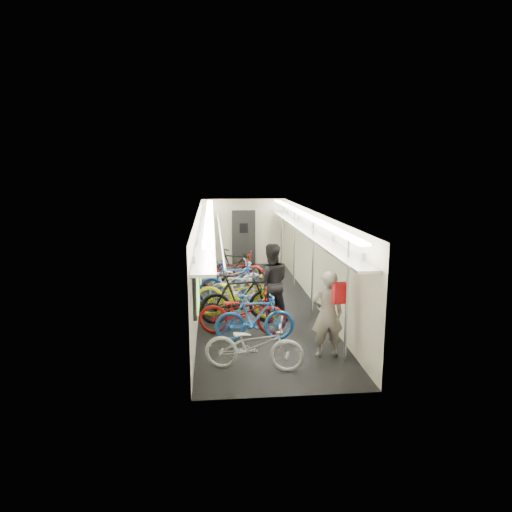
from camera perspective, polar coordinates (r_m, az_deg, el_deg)
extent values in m
plane|color=black|center=(12.06, 0.11, -5.92)|extent=(10.00, 10.00, 0.00)
plane|color=white|center=(11.59, 0.11, 5.51)|extent=(10.00, 10.00, 0.00)
plane|color=beige|center=(11.72, -7.21, -0.46)|extent=(0.00, 10.00, 10.00)
plane|color=beige|center=(12.00, 7.25, -0.18)|extent=(0.00, 10.00, 10.00)
plane|color=beige|center=(16.68, -1.57, 3.03)|extent=(3.00, 0.00, 3.00)
plane|color=beige|center=(6.97, 4.17, -8.36)|extent=(3.00, 0.00, 3.00)
cube|color=black|center=(8.59, -7.54, -4.34)|extent=(0.06, 1.10, 0.80)
cube|color=#75C456|center=(8.59, -7.27, -4.34)|extent=(0.02, 0.96, 0.66)
cube|color=black|center=(10.73, -7.15, -1.25)|extent=(0.06, 1.10, 0.80)
cube|color=#75C456|center=(10.73, -6.93, -1.24)|extent=(0.02, 0.96, 0.66)
cube|color=black|center=(12.89, -6.89, 0.82)|extent=(0.06, 1.10, 0.80)
cube|color=#75C456|center=(12.89, -6.71, 0.82)|extent=(0.02, 0.96, 0.66)
cube|color=black|center=(15.06, -6.71, 2.29)|extent=(0.06, 1.10, 0.80)
cube|color=#75C456|center=(15.06, -6.55, 2.29)|extent=(0.02, 0.96, 0.66)
cube|color=yellow|center=(9.64, -7.27, -2.33)|extent=(0.02, 0.22, 0.30)
cube|color=yellow|center=(11.80, -6.96, 0.12)|extent=(0.02, 0.22, 0.30)
cube|color=yellow|center=(13.96, -6.75, 1.81)|extent=(0.02, 0.22, 0.30)
cube|color=black|center=(16.65, -1.55, 2.32)|extent=(0.85, 0.08, 2.00)
cube|color=#999BA0|center=(11.59, -6.21, 3.05)|extent=(0.40, 9.70, 0.05)
cube|color=#999BA0|center=(11.84, 6.30, 3.22)|extent=(0.40, 9.70, 0.05)
cylinder|color=silver|center=(11.58, -4.58, 3.57)|extent=(0.04, 9.70, 0.04)
cylinder|color=silver|center=(11.76, 4.73, 3.69)|extent=(0.04, 9.70, 0.04)
cube|color=white|center=(11.54, -5.85, 5.13)|extent=(0.18, 9.60, 0.04)
cube|color=white|center=(11.77, 5.96, 5.24)|extent=(0.18, 9.60, 0.04)
cylinder|color=silver|center=(8.37, 11.29, -5.24)|extent=(0.05, 0.05, 2.38)
cylinder|color=silver|center=(10.99, 7.12, -1.21)|extent=(0.05, 0.05, 2.38)
cylinder|color=silver|center=(13.40, 4.81, 1.03)|extent=(0.05, 0.05, 2.38)
cylinder|color=silver|center=(15.83, 3.20, 2.59)|extent=(0.05, 0.05, 2.38)
imported|color=silver|center=(8.12, -0.25, -11.05)|extent=(1.85, 0.98, 0.92)
imported|color=#1D57AF|center=(9.39, -0.16, -7.73)|extent=(1.64, 0.47, 0.99)
imported|color=maroon|center=(9.77, -1.73, -7.00)|extent=(1.94, 0.90, 0.98)
imported|color=black|center=(10.51, -1.99, -5.25)|extent=(1.97, 0.94, 1.14)
imported|color=yellow|center=(10.79, -2.10, -4.82)|extent=(2.29, 1.33, 1.14)
imported|color=silver|center=(11.57, -2.32, -4.22)|extent=(1.62, 1.04, 0.95)
imported|color=#AFAEB3|center=(12.32, -3.49, -3.04)|extent=(2.11, 1.11, 1.05)
imported|color=#1A439C|center=(11.90, -2.87, -3.37)|extent=(1.89, 0.61, 1.12)
imported|color=maroon|center=(13.49, -3.11, -1.73)|extent=(2.17, 1.16, 1.08)
imported|color=black|center=(13.86, -2.79, -1.36)|extent=(1.87, 1.19, 1.09)
imported|color=gray|center=(8.65, 8.91, -7.20)|extent=(0.60, 0.40, 1.65)
imported|color=black|center=(10.50, 1.84, -3.34)|extent=(0.89, 0.70, 1.82)
cube|color=#B51216|center=(8.40, 10.44, -4.57)|extent=(0.28, 0.18, 0.38)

